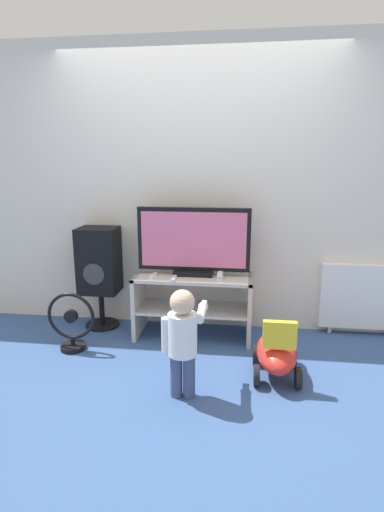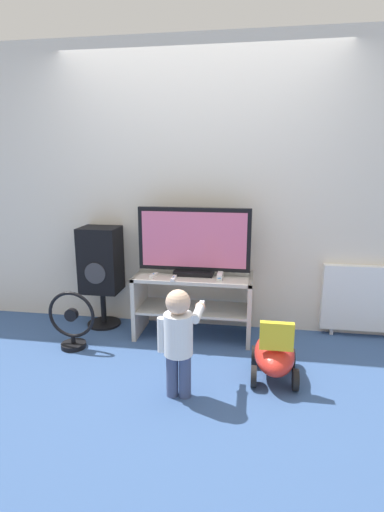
{
  "view_description": "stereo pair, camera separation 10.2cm",
  "coord_description": "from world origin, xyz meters",
  "px_view_note": "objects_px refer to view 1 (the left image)",
  "views": [
    {
      "loc": [
        0.42,
        -3.13,
        1.56
      ],
      "look_at": [
        0.0,
        0.13,
        0.77
      ],
      "focal_mm": 28.0,
      "sensor_mm": 36.0,
      "label": 1
    },
    {
      "loc": [
        0.52,
        -3.11,
        1.56
      ],
      "look_at": [
        0.0,
        0.13,
        0.77
      ],
      "focal_mm": 28.0,
      "sensor_mm": 36.0,
      "label": 2
    }
  ],
  "objects_px": {
    "floor_fan": "(72,324)",
    "ride_on_toy": "(277,352)",
    "game_console": "(220,275)",
    "remote_primary": "(153,275)",
    "remote_secondary": "(174,278)",
    "television": "(194,242)",
    "child": "(183,335)",
    "speaker_tower": "(99,263)",
    "radiator": "(361,297)"
  },
  "relations": [
    {
      "from": "speaker_tower",
      "to": "radiator",
      "type": "relative_size",
      "value": 1.32
    },
    {
      "from": "remote_secondary",
      "to": "radiator",
      "type": "bearing_deg",
      "value": 13.45
    },
    {
      "from": "remote_secondary",
      "to": "floor_fan",
      "type": "relative_size",
      "value": 0.26
    },
    {
      "from": "ride_on_toy",
      "to": "game_console",
      "type": "bearing_deg",
      "value": 129.1
    },
    {
      "from": "game_console",
      "to": "radiator",
      "type": "bearing_deg",
      "value": 13.17
    },
    {
      "from": "remote_secondary",
      "to": "floor_fan",
      "type": "xyz_separation_m",
      "value": [
        -0.83,
        -0.25,
        -0.36
      ]
    },
    {
      "from": "speaker_tower",
      "to": "television",
      "type": "bearing_deg",
      "value": -5.35
    },
    {
      "from": "television",
      "to": "remote_primary",
      "type": "distance_m",
      "value": 0.45
    },
    {
      "from": "remote_primary",
      "to": "child",
      "type": "xyz_separation_m",
      "value": [
        0.39,
        -0.86,
        -0.14
      ]
    },
    {
      "from": "remote_primary",
      "to": "ride_on_toy",
      "type": "height_order",
      "value": "remote_primary"
    },
    {
      "from": "remote_primary",
      "to": "speaker_tower",
      "type": "bearing_deg",
      "value": 160.02
    },
    {
      "from": "floor_fan",
      "to": "game_console",
      "type": "bearing_deg",
      "value": 15.84
    },
    {
      "from": "speaker_tower",
      "to": "floor_fan",
      "type": "distance_m",
      "value": 0.65
    },
    {
      "from": "remote_primary",
      "to": "remote_secondary",
      "type": "xyz_separation_m",
      "value": [
        0.19,
        -0.06,
        0.0
      ]
    },
    {
      "from": "game_console",
      "to": "speaker_tower",
      "type": "xyz_separation_m",
      "value": [
        -1.14,
        0.17,
        0.03
      ]
    },
    {
      "from": "television",
      "to": "floor_fan",
      "type": "distance_m",
      "value": 1.24
    },
    {
      "from": "game_console",
      "to": "speaker_tower",
      "type": "bearing_deg",
      "value": 171.7
    },
    {
      "from": "child",
      "to": "ride_on_toy",
      "type": "distance_m",
      "value": 0.77
    },
    {
      "from": "television",
      "to": "ride_on_toy",
      "type": "distance_m",
      "value": 1.16
    },
    {
      "from": "remote_primary",
      "to": "child",
      "type": "height_order",
      "value": "child"
    },
    {
      "from": "television",
      "to": "child",
      "type": "relative_size",
      "value": 1.3
    },
    {
      "from": "speaker_tower",
      "to": "remote_secondary",
      "type": "bearing_deg",
      "value": -19.41
    },
    {
      "from": "game_console",
      "to": "floor_fan",
      "type": "relative_size",
      "value": 0.33
    },
    {
      "from": "floor_fan",
      "to": "remote_primary",
      "type": "bearing_deg",
      "value": 25.76
    },
    {
      "from": "remote_primary",
      "to": "radiator",
      "type": "relative_size",
      "value": 0.18
    },
    {
      "from": "remote_secondary",
      "to": "child",
      "type": "bearing_deg",
      "value": -75.94
    },
    {
      "from": "speaker_tower",
      "to": "radiator",
      "type": "height_order",
      "value": "speaker_tower"
    },
    {
      "from": "remote_primary",
      "to": "floor_fan",
      "type": "height_order",
      "value": "remote_primary"
    },
    {
      "from": "game_console",
      "to": "ride_on_toy",
      "type": "xyz_separation_m",
      "value": [
        0.45,
        -0.56,
        -0.41
      ]
    },
    {
      "from": "game_console",
      "to": "remote_primary",
      "type": "xyz_separation_m",
      "value": [
        -0.58,
        -0.04,
        -0.01
      ]
    },
    {
      "from": "floor_fan",
      "to": "radiator",
      "type": "xyz_separation_m",
      "value": [
        2.47,
        0.64,
        0.13
      ]
    },
    {
      "from": "game_console",
      "to": "child",
      "type": "xyz_separation_m",
      "value": [
        -0.19,
        -0.9,
        -0.15
      ]
    },
    {
      "from": "remote_secondary",
      "to": "speaker_tower",
      "type": "height_order",
      "value": "speaker_tower"
    },
    {
      "from": "floor_fan",
      "to": "ride_on_toy",
      "type": "height_order",
      "value": "floor_fan"
    },
    {
      "from": "television",
      "to": "ride_on_toy",
      "type": "bearing_deg",
      "value": -42.74
    },
    {
      "from": "child",
      "to": "floor_fan",
      "type": "distance_m",
      "value": 1.19
    },
    {
      "from": "game_console",
      "to": "remote_primary",
      "type": "height_order",
      "value": "game_console"
    },
    {
      "from": "floor_fan",
      "to": "radiator",
      "type": "relative_size",
      "value": 0.69
    },
    {
      "from": "speaker_tower",
      "to": "ride_on_toy",
      "type": "bearing_deg",
      "value": -24.49
    },
    {
      "from": "floor_fan",
      "to": "ride_on_toy",
      "type": "bearing_deg",
      "value": -7.34
    },
    {
      "from": "remote_primary",
      "to": "radiator",
      "type": "xyz_separation_m",
      "value": [
        1.84,
        0.33,
        -0.23
      ]
    },
    {
      "from": "remote_secondary",
      "to": "child",
      "type": "xyz_separation_m",
      "value": [
        0.2,
        -0.8,
        -0.14
      ]
    },
    {
      "from": "game_console",
      "to": "speaker_tower",
      "type": "height_order",
      "value": "speaker_tower"
    },
    {
      "from": "remote_primary",
      "to": "remote_secondary",
      "type": "height_order",
      "value": "same"
    },
    {
      "from": "remote_primary",
      "to": "child",
      "type": "bearing_deg",
      "value": -65.49
    },
    {
      "from": "television",
      "to": "game_console",
      "type": "bearing_deg",
      "value": -18.89
    },
    {
      "from": "game_console",
      "to": "floor_fan",
      "type": "xyz_separation_m",
      "value": [
        -1.21,
        -0.34,
        -0.37
      ]
    },
    {
      "from": "speaker_tower",
      "to": "radiator",
      "type": "xyz_separation_m",
      "value": [
        2.4,
        0.13,
        -0.27
      ]
    },
    {
      "from": "child",
      "to": "radiator",
      "type": "distance_m",
      "value": 1.88
    },
    {
      "from": "television",
      "to": "floor_fan",
      "type": "height_order",
      "value": "television"
    }
  ]
}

